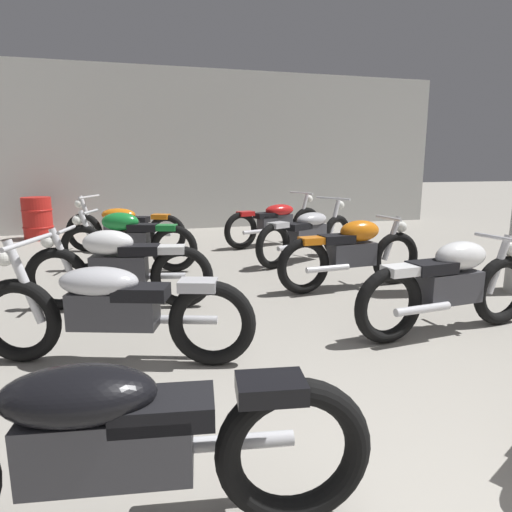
# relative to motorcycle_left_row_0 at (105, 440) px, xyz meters

# --- Properties ---
(back_wall) EXTENTS (12.77, 0.24, 3.60)m
(back_wall) POSITION_rel_motorcycle_left_row_0_xyz_m (1.44, 9.07, 1.35)
(back_wall) COLOR #B2B2AD
(back_wall) RESTS_ON ground
(motorcycle_left_row_0) EXTENTS (2.16, 0.68, 0.97)m
(motorcycle_left_row_0) POSITION_rel_motorcycle_left_row_0_xyz_m (0.00, 0.00, 0.00)
(motorcycle_left_row_0) COLOR black
(motorcycle_left_row_0) RESTS_ON ground
(motorcycle_left_row_1) EXTENTS (2.10, 0.91, 0.97)m
(motorcycle_left_row_1) POSITION_rel_motorcycle_left_row_0_xyz_m (-0.02, 1.76, 0.00)
(motorcycle_left_row_1) COLOR black
(motorcycle_left_row_1) RESTS_ON ground
(motorcycle_left_row_2) EXTENTS (1.95, 0.61, 0.88)m
(motorcycle_left_row_2) POSITION_rel_motorcycle_left_row_0_xyz_m (0.02, 3.17, 0.01)
(motorcycle_left_row_2) COLOR black
(motorcycle_left_row_2) RESTS_ON ground
(motorcycle_left_row_3) EXTENTS (1.91, 0.74, 0.88)m
(motorcycle_left_row_3) POSITION_rel_motorcycle_left_row_0_xyz_m (0.12, 4.89, 0.01)
(motorcycle_left_row_3) COLOR black
(motorcycle_left_row_3) RESTS_ON ground
(motorcycle_left_row_4) EXTENTS (2.03, 1.06, 0.97)m
(motorcycle_left_row_4) POSITION_rel_motorcycle_left_row_0_xyz_m (0.08, 6.36, 0.00)
(motorcycle_left_row_4) COLOR black
(motorcycle_left_row_4) RESTS_ON ground
(motorcycle_right_row_1) EXTENTS (1.97, 0.51, 0.88)m
(motorcycle_right_row_1) POSITION_rel_motorcycle_left_row_0_xyz_m (2.90, 1.60, 0.01)
(motorcycle_right_row_1) COLOR black
(motorcycle_right_row_1) RESTS_ON ground
(motorcycle_right_row_2) EXTENTS (1.97, 0.50, 0.88)m
(motorcycle_right_row_2) POSITION_rel_motorcycle_left_row_0_xyz_m (2.76, 3.20, 0.01)
(motorcycle_right_row_2) COLOR black
(motorcycle_right_row_2) RESTS_ON ground
(motorcycle_right_row_3) EXTENTS (1.99, 1.12, 0.97)m
(motorcycle_right_row_3) POSITION_rel_motorcycle_left_row_0_xyz_m (2.85, 4.84, 0.00)
(motorcycle_right_row_3) COLOR black
(motorcycle_right_row_3) RESTS_ON ground
(motorcycle_right_row_4) EXTENTS (2.11, 0.90, 0.97)m
(motorcycle_right_row_4) POSITION_rel_motorcycle_left_row_0_xyz_m (2.81, 6.33, 0.00)
(motorcycle_right_row_4) COLOR black
(motorcycle_right_row_4) RESTS_ON ground
(oil_drum) EXTENTS (0.59, 0.59, 0.85)m
(oil_drum) POSITION_rel_motorcycle_left_row_0_xyz_m (-1.60, 8.26, -0.03)
(oil_drum) COLOR red
(oil_drum) RESTS_ON ground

